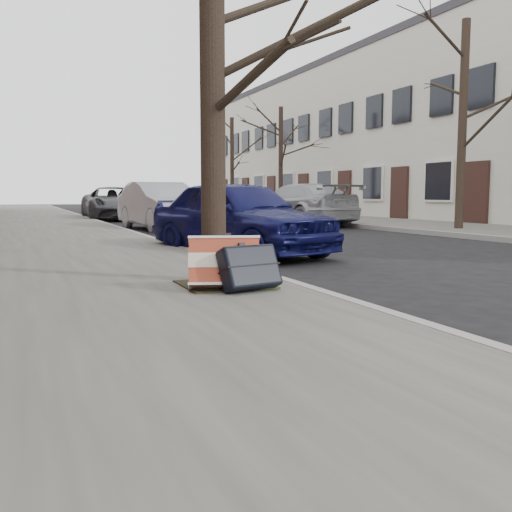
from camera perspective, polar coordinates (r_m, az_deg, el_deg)
name	(u,v)px	position (r m, az deg, el deg)	size (l,w,h in m)	color
ground	(461,303)	(5.85, 19.85, -4.41)	(120.00, 120.00, 0.00)	black
near_sidewalk	(24,226)	(19.24, -22.16, 2.81)	(5.00, 70.00, 0.12)	slate
far_sidewalk	(342,220)	(22.53, 8.57, 3.62)	(4.00, 70.00, 0.12)	#67655D
house_far	(437,135)	(26.59, 17.63, 11.42)	(6.70, 40.00, 7.20)	beige
dirt_patch	(224,284)	(5.82, -3.23, -2.84)	(0.85, 0.85, 0.01)	black
street_tree	(212,29)	(6.30, -4.41, 21.70)	(0.26, 0.26, 5.21)	black
suitcase_red	(224,263)	(5.49, -3.19, -0.73)	(0.67, 0.19, 0.49)	maroon
suitcase_navy	(249,267)	(5.42, -0.66, -1.12)	(0.59, 0.19, 0.42)	black
car_near_front	(239,217)	(9.83, -1.68, 3.96)	(1.56, 3.87, 1.32)	#0E0F45
car_near_mid	(161,206)	(17.05, -9.48, 4.96)	(1.49, 4.26, 1.40)	#9B9DA3
car_near_back	(114,203)	(24.24, -14.02, 5.14)	(2.24, 4.87, 1.35)	#37383C
car_far_front	(299,205)	(19.25, 4.34, 5.14)	(1.95, 4.79, 1.39)	#9A9CA1
car_far_back	(215,201)	(26.72, -4.12, 5.46)	(1.68, 4.17, 1.42)	maroon
tree_far_a	(462,126)	(16.59, 19.94, 12.17)	(0.23, 0.23, 5.51)	black
tree_far_b	(281,161)	(26.09, 2.49, 9.45)	(0.20, 0.20, 4.82)	black
tree_far_c	(232,165)	(31.89, -2.41, 9.12)	(0.22, 0.22, 5.12)	black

